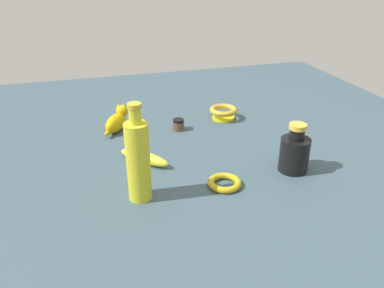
{
  "coord_description": "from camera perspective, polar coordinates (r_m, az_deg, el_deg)",
  "views": [
    {
      "loc": [
        -1.04,
        0.3,
        0.58
      ],
      "look_at": [
        0.0,
        0.0,
        0.04
      ],
      "focal_mm": 35.35,
      "sensor_mm": 36.0,
      "label": 1
    }
  ],
  "objects": [
    {
      "name": "ground",
      "position": [
        1.23,
        0.0,
        -1.86
      ],
      "size": [
        2.0,
        2.0,
        0.0
      ],
      "primitive_type": "plane",
      "color": "#384C56"
    },
    {
      "name": "nail_polish_jar",
      "position": [
        1.41,
        -2.06,
        2.96
      ],
      "size": [
        0.04,
        0.04,
        0.04
      ],
      "color": "brown",
      "rests_on": "ground"
    },
    {
      "name": "cat_figurine",
      "position": [
        1.42,
        -11.25,
        3.48
      ],
      "size": [
        0.13,
        0.11,
        0.09
      ],
      "color": "#CDA008",
      "rests_on": "ground"
    },
    {
      "name": "bottle_short",
      "position": [
        1.16,
        15.21,
        -1.19
      ],
      "size": [
        0.09,
        0.09,
        0.15
      ],
      "color": "black",
      "rests_on": "ground"
    },
    {
      "name": "banana",
      "position": [
        1.19,
        -7.23,
        -2.1
      ],
      "size": [
        0.16,
        0.15,
        0.04
      ],
      "primitive_type": "ellipsoid",
      "rotation": [
        0.0,
        0.0,
        0.76
      ],
      "color": "yellow",
      "rests_on": "ground"
    },
    {
      "name": "bowl",
      "position": [
        1.51,
        4.76,
        4.85
      ],
      "size": [
        0.11,
        0.11,
        0.05
      ],
      "color": "#D5CE0E",
      "rests_on": "ground"
    },
    {
      "name": "bottle_tall",
      "position": [
        0.98,
        -8.13,
        -2.35
      ],
      "size": [
        0.06,
        0.06,
        0.27
      ],
      "color": "gold",
      "rests_on": "ground"
    },
    {
      "name": "bangle",
      "position": [
        1.07,
        4.92,
        -5.86
      ],
      "size": [
        0.1,
        0.1,
        0.02
      ],
      "primitive_type": "torus",
      "color": "#B49A17",
      "rests_on": "ground"
    }
  ]
}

